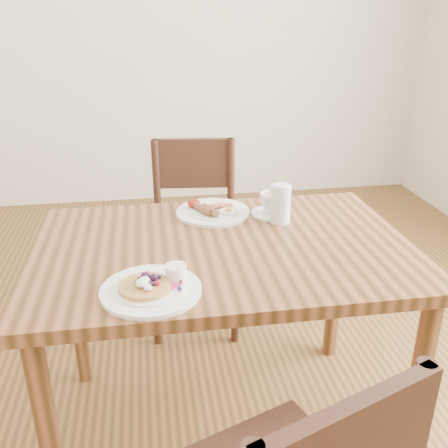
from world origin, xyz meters
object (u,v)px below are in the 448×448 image
pancake_plate (153,287)px  breakfast_plate (212,211)px  chair_far (195,226)px  water_glass (281,204)px  teacup_saucer (270,205)px  dining_table (224,271)px

pancake_plate → breakfast_plate: pancake_plate is taller
chair_far → water_glass: size_ratio=6.44×
pancake_plate → teacup_saucer: 0.65m
dining_table → chair_far: bearing=91.7°
teacup_saucer → water_glass: 0.08m
water_glass → teacup_saucer: bearing=102.6°
chair_far → breakfast_plate: bearing=98.5°
pancake_plate → breakfast_plate: 0.57m
pancake_plate → breakfast_plate: (0.23, 0.52, -0.00)m
pancake_plate → dining_table: bearing=47.7°
chair_far → pancake_plate: (-0.21, -1.00, 0.27)m
dining_table → teacup_saucer: size_ratio=8.57×
chair_far → pancake_plate: bearing=84.5°
chair_far → breakfast_plate: 0.56m
pancake_plate → water_glass: 0.61m
chair_far → teacup_saucer: chair_far is taller
teacup_saucer → water_glass: (0.02, -0.07, 0.03)m
dining_table → water_glass: (0.22, 0.15, 0.17)m
teacup_saucer → pancake_plate: bearing=-132.7°
teacup_saucer → water_glass: size_ratio=1.02×
chair_far → water_glass: (0.24, -0.60, 0.33)m
pancake_plate → water_glass: bearing=41.4°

